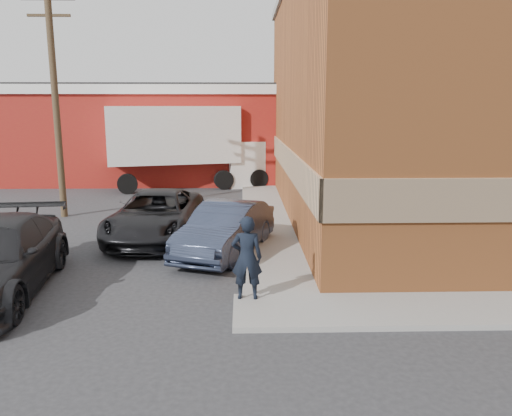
# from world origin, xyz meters

# --- Properties ---
(ground) EXTENTS (90.00, 90.00, 0.00)m
(ground) POSITION_xyz_m (0.00, 0.00, 0.00)
(ground) COLOR #28282B
(ground) RESTS_ON ground
(brick_building) EXTENTS (14.25, 18.25, 9.36)m
(brick_building) POSITION_xyz_m (8.50, 9.00, 4.68)
(brick_building) COLOR #AD5D2C
(brick_building) RESTS_ON ground
(sidewalk_west) EXTENTS (1.80, 18.00, 0.12)m
(sidewalk_west) POSITION_xyz_m (0.60, 9.00, 0.06)
(sidewalk_west) COLOR gray
(sidewalk_west) RESTS_ON ground
(warehouse) EXTENTS (16.30, 8.30, 5.60)m
(warehouse) POSITION_xyz_m (-6.00, 20.00, 2.81)
(warehouse) COLOR maroon
(warehouse) RESTS_ON ground
(utility_pole) EXTENTS (2.00, 0.26, 9.00)m
(utility_pole) POSITION_xyz_m (-7.50, 9.00, 4.75)
(utility_pole) COLOR #4A3925
(utility_pole) RESTS_ON ground
(man) EXTENTS (0.71, 0.48, 1.90)m
(man) POSITION_xyz_m (-0.20, -0.25, 1.07)
(man) COLOR black
(man) RESTS_ON sidewalk_south
(sedan) EXTENTS (3.15, 4.93, 1.53)m
(sedan) POSITION_xyz_m (-0.80, 3.62, 0.77)
(sedan) COLOR #2E374D
(sedan) RESTS_ON ground
(suv_a) EXTENTS (2.93, 5.83, 1.58)m
(suv_a) POSITION_xyz_m (-3.19, 5.48, 0.79)
(suv_a) COLOR black
(suv_a) RESTS_ON ground
(box_truck) EXTENTS (9.24, 4.77, 4.38)m
(box_truck) POSITION_xyz_m (-3.17, 16.21, 2.52)
(box_truck) COLOR white
(box_truck) RESTS_ON ground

